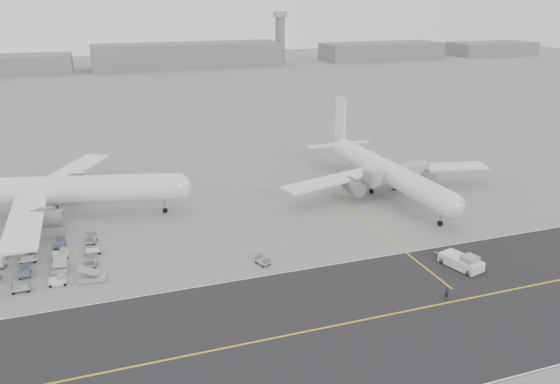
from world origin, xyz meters
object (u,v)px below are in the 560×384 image
object	(u,v)px
control_tower	(280,36)
jet_bridge	(398,174)
pushback_tug	(462,262)
ground_crew_a	(447,293)
airliner_b	(385,170)
airliner_a	(49,190)

from	to	relation	value
control_tower	jet_bridge	world-z (taller)	control_tower
pushback_tug	ground_crew_a	distance (m)	10.92
control_tower	airliner_b	world-z (taller)	control_tower
jet_bridge	pushback_tug	bearing A→B (deg)	-114.09
airliner_b	ground_crew_a	xyz separation A→B (m)	(-13.73, -42.50, -3.99)
pushback_tug	control_tower	bearing A→B (deg)	61.23
airliner_a	jet_bridge	bearing A→B (deg)	-84.65
airliner_a	ground_crew_a	bearing A→B (deg)	-119.50
control_tower	pushback_tug	xyz separation A→B (m)	(-64.53, -274.74, -15.23)
jet_bridge	ground_crew_a	bearing A→B (deg)	-122.16
airliner_a	jet_bridge	world-z (taller)	airliner_a
airliner_b	ground_crew_a	bearing A→B (deg)	-110.14
control_tower	airliner_b	distance (m)	247.01
jet_bridge	airliner_b	bearing A→B (deg)	127.43
control_tower	ground_crew_a	bearing A→B (deg)	-104.42
pushback_tug	ground_crew_a	xyz separation A→B (m)	(-8.04, -7.39, -0.05)
control_tower	jet_bridge	bearing A→B (deg)	-103.21
control_tower	ground_crew_a	distance (m)	291.71
pushback_tug	jet_bridge	bearing A→B (deg)	61.15
airliner_b	jet_bridge	xyz separation A→B (m)	(2.15, -1.92, -0.50)
airliner_b	pushback_tug	xyz separation A→B (m)	(-5.69, -35.11, -3.94)
airliner_a	ground_crew_a	distance (m)	74.51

